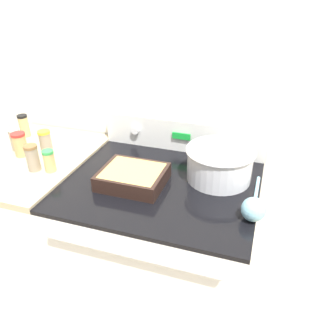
% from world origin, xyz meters
% --- Properties ---
extents(kitchen_wall, '(8.00, 0.05, 2.50)m').
position_xyz_m(kitchen_wall, '(0.00, 0.72, 1.25)').
color(kitchen_wall, silver).
rests_on(kitchen_wall, ground_plane).
extents(stove_range, '(0.80, 0.72, 0.93)m').
position_xyz_m(stove_range, '(0.00, 0.34, 0.47)').
color(stove_range, silver).
rests_on(stove_range, ground_plane).
extents(control_panel, '(0.80, 0.07, 0.16)m').
position_xyz_m(control_panel, '(0.00, 0.66, 1.01)').
color(control_panel, silver).
rests_on(control_panel, stove_range).
extents(side_counter, '(0.53, 0.69, 0.94)m').
position_xyz_m(side_counter, '(-0.67, 0.34, 0.47)').
color(side_counter, silver).
rests_on(side_counter, ground_plane).
extents(mixing_bowl, '(0.29, 0.29, 0.14)m').
position_xyz_m(mixing_bowl, '(0.22, 0.44, 1.01)').
color(mixing_bowl, silver).
rests_on(mixing_bowl, stove_range).
extents(casserole_dish, '(0.26, 0.22, 0.06)m').
position_xyz_m(casserole_dish, '(-0.11, 0.29, 0.97)').
color(casserole_dish, black).
rests_on(casserole_dish, stove_range).
extents(ladle, '(0.09, 0.33, 0.09)m').
position_xyz_m(ladle, '(0.39, 0.21, 0.97)').
color(ladle, '#7AB2C6').
rests_on(ladle, stove_range).
extents(spice_jar_green_cap, '(0.05, 0.05, 0.10)m').
position_xyz_m(spice_jar_green_cap, '(-0.49, 0.26, 0.99)').
color(spice_jar_green_cap, tan).
rests_on(spice_jar_green_cap, side_counter).
extents(spice_jar_brown_cap, '(0.06, 0.06, 0.12)m').
position_xyz_m(spice_jar_brown_cap, '(-0.56, 0.25, 1.00)').
color(spice_jar_brown_cap, gray).
rests_on(spice_jar_brown_cap, side_counter).
extents(spice_jar_yellow_cap, '(0.06, 0.06, 0.10)m').
position_xyz_m(spice_jar_yellow_cap, '(-0.63, 0.43, 0.99)').
color(spice_jar_yellow_cap, gray).
rests_on(spice_jar_yellow_cap, side_counter).
extents(spice_jar_red_cap, '(0.06, 0.06, 0.11)m').
position_xyz_m(spice_jar_red_cap, '(-0.71, 0.34, 1.00)').
color(spice_jar_red_cap, tan).
rests_on(spice_jar_red_cap, side_counter).
extents(spice_jar_white_cap, '(0.05, 0.05, 0.11)m').
position_xyz_m(spice_jar_white_cap, '(-0.77, 0.38, 1.00)').
color(spice_jar_white_cap, gray).
rests_on(spice_jar_white_cap, side_counter).
extents(spice_jar_black_cap, '(0.05, 0.05, 0.12)m').
position_xyz_m(spice_jar_black_cap, '(-0.84, 0.53, 1.00)').
color(spice_jar_black_cap, tan).
rests_on(spice_jar_black_cap, side_counter).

